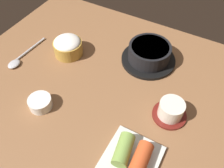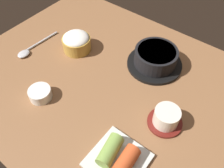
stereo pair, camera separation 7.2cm
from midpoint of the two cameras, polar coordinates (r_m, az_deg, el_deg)
dining_table at (r=77.28cm, az=2.42°, el=-0.46°), size 100.00×76.00×2.00cm
stone_pot at (r=81.85cm, az=13.06°, el=5.99°), size 19.01×19.01×6.74cm
rice_bowl at (r=86.29cm, az=-6.27°, el=10.09°), size 10.31×10.31×6.91cm
tea_cup_with_saucer at (r=68.13cm, az=16.08°, el=-8.15°), size 10.02×10.02×5.83cm
kimchi_plate at (r=61.41cm, az=4.93°, el=-17.74°), size 13.73×13.73×5.03cm
side_bowl_near at (r=73.92cm, az=-14.50°, el=-2.41°), size 6.94×6.94×3.33cm
spoon at (r=90.92cm, az=-17.40°, el=7.84°), size 3.60×18.66×1.35cm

